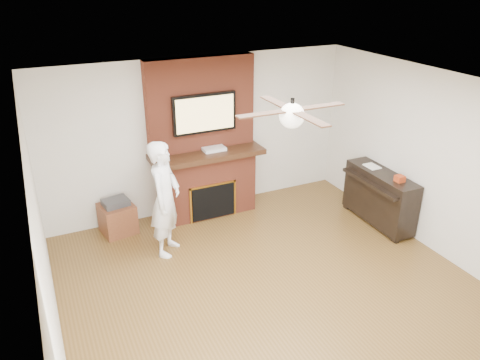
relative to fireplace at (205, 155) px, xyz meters
name	(u,v)px	position (x,y,z in m)	size (l,w,h in m)	color
room_shell	(287,209)	(0.00, -2.55, 0.25)	(5.36, 5.86, 2.86)	#553A19
fireplace	(205,155)	(0.00, 0.00, 0.00)	(1.78, 0.64, 2.50)	brown
tv	(205,113)	(0.00, -0.05, 0.68)	(1.00, 0.08, 0.60)	black
ceiling_fan	(292,115)	(0.00, -2.55, 1.34)	(1.21, 1.21, 0.31)	black
person	(165,199)	(-0.93, -0.90, -0.17)	(0.61, 0.40, 1.65)	white
side_table	(117,217)	(-1.46, -0.07, -0.74)	(0.55, 0.55, 0.55)	#5A2D19
piano	(379,196)	(2.29, -1.50, -0.54)	(0.51, 1.32, 0.95)	black
cable_box	(214,149)	(0.12, -0.10, 0.11)	(0.35, 0.20, 0.05)	silver
candle_orange	(202,214)	(-0.15, -0.17, -0.94)	(0.07, 0.07, 0.11)	red
candle_green	(209,213)	(-0.01, -0.16, -0.95)	(0.07, 0.07, 0.08)	#3D8E39
candle_cream	(217,211)	(0.11, -0.19, -0.95)	(0.07, 0.07, 0.10)	#C0B698
candle_blue	(220,211)	(0.16, -0.19, -0.95)	(0.06, 0.06, 0.08)	navy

